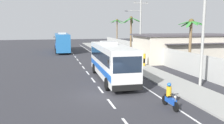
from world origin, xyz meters
TOP-DOWN VIEW (x-y plane):
  - ground_plane at (0.00, 0.00)m, footprint 160.00×160.00m
  - sidewalk_kerb at (6.80, 10.00)m, footprint 3.20×90.00m
  - lane_markings at (2.29, 14.64)m, footprint 3.94×71.00m
  - boundary_wall at (10.60, 14.00)m, footprint 0.24×60.00m
  - coach_bus_foreground at (1.81, 5.08)m, footprint 3.07×11.27m
  - coach_bus_far_lane at (-1.80, 31.84)m, footprint 3.07×12.52m
  - motorcycle_beside_bus at (3.40, -3.72)m, footprint 0.56×1.96m
  - pedestrian_near_kerb at (7.61, 10.95)m, footprint 0.36×0.36m
  - utility_pole_nearest at (8.48, 0.39)m, footprint 2.26×0.24m
  - utility_pole_mid at (8.74, 15.48)m, footprint 3.49×0.24m
  - palm_nearest at (10.70, 35.00)m, footprint 3.54×3.06m
  - palm_second at (10.94, 5.95)m, footprint 2.72×2.68m
  - palm_third at (9.52, 21.78)m, footprint 3.59×3.29m
  - roadside_building at (15.43, 14.71)m, footprint 14.55×7.68m

SIDE VIEW (x-z plane):
  - ground_plane at x=0.00m, z-range 0.00..0.00m
  - lane_markings at x=2.29m, z-range 0.00..0.01m
  - sidewalk_kerb at x=6.80m, z-range 0.00..0.14m
  - motorcycle_beside_bus at x=3.40m, z-range -0.15..1.45m
  - pedestrian_near_kerb at x=7.61m, z-range 0.18..1.92m
  - boundary_wall at x=10.60m, z-range 0.00..2.35m
  - coach_bus_foreground at x=1.81m, z-range 0.07..3.70m
  - roadside_building at x=15.43m, z-range 0.02..4.03m
  - coach_bus_far_lane at x=-1.80m, z-range 0.08..4.02m
  - palm_second at x=10.94m, z-range 1.33..7.28m
  - utility_pole_nearest at x=8.48m, z-range 0.22..9.01m
  - palm_third at x=9.52m, z-range 1.39..8.25m
  - palm_nearest at x=10.70m, z-range 1.69..8.53m
  - utility_pole_mid at x=8.74m, z-range 0.30..10.26m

